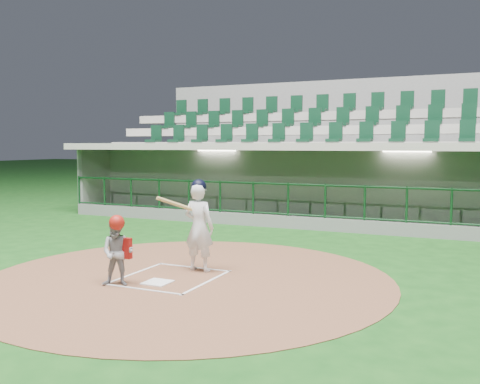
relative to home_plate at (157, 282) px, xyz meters
The scene contains 8 objects.
ground 0.70m from the home_plate, 90.00° to the left, with size 120.00×120.00×0.00m, color #134413.
dirt_circle 0.58m from the home_plate, 59.04° to the left, with size 7.20×7.20×0.01m, color brown.
home_plate is the anchor object (origin of this frame).
batter_box_chalk 0.40m from the home_plate, 90.00° to the left, with size 1.55×1.80×0.01m.
dugout_structure 8.59m from the home_plate, 89.97° to the left, with size 16.40×3.70×3.00m.
seating_deck 11.69m from the home_plate, 90.00° to the left, with size 17.00×6.72×5.15m.
batter 1.38m from the home_plate, 78.55° to the left, with size 0.84×0.85×1.71m.
catcher 0.87m from the home_plate, 142.24° to the right, with size 0.66×0.59×1.19m.
Camera 1 is at (4.97, -8.21, 2.35)m, focal length 40.00 mm.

